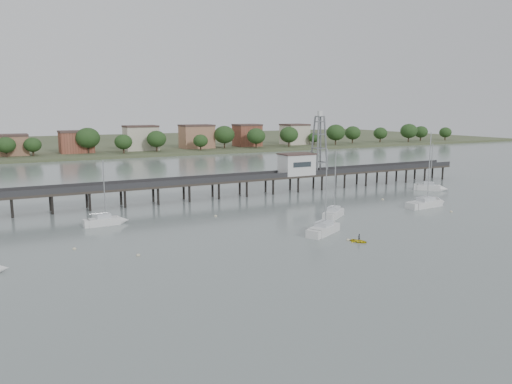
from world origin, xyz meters
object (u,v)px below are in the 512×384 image
yellow_dinghy (359,242)px  sailboat_d (431,203)px  lattice_tower (319,145)px  sailboat_b (110,221)px  sailboat_e (433,188)px  pier (201,183)px  sailboat_f (328,228)px  sailboat_c (336,213)px

yellow_dinghy → sailboat_d: bearing=-4.0°
lattice_tower → yellow_dinghy: 51.82m
sailboat_d → sailboat_b: 64.54m
sailboat_e → yellow_dinghy: size_ratio=4.74×
yellow_dinghy → sailboat_e: bearing=2.0°
pier → sailboat_e: 57.77m
lattice_tower → sailboat_b: 57.90m
sailboat_b → sailboat_f: sailboat_f is taller
sailboat_b → sailboat_f: size_ratio=0.81×
sailboat_c → sailboat_b: size_ratio=1.11×
yellow_dinghy → lattice_tower: bearing=32.3°
sailboat_e → lattice_tower: bearing=-165.5°
sailboat_f → lattice_tower: bearing=29.1°
pier → sailboat_d: sailboat_d is taller
sailboat_b → sailboat_e: sailboat_e is taller
pier → sailboat_e: size_ratio=12.26×
pier → lattice_tower: size_ratio=9.68×
lattice_tower → yellow_dinghy: size_ratio=6.00×
sailboat_d → sailboat_e: sailboat_d is taller
pier → sailboat_c: size_ratio=11.39×
pier → sailboat_b: size_ratio=12.66×
pier → sailboat_d: size_ratio=9.18×
sailboat_b → sailboat_f: (31.17, -21.71, -0.01)m
sailboat_d → sailboat_b: size_ratio=1.38×
sailboat_c → lattice_tower: bearing=24.7°
sailboat_d → pier: bearing=138.1°
sailboat_c → yellow_dinghy: 18.69m
sailboat_c → sailboat_b: (-39.52, 12.36, 0.01)m
sailboat_f → yellow_dinghy: bearing=-115.7°
pier → yellow_dinghy: 45.94m
sailboat_d → sailboat_b: sailboat_d is taller
pier → sailboat_c: sailboat_c is taller
sailboat_c → sailboat_d: bearing=-39.7°
sailboat_d → yellow_dinghy: sailboat_d is taller
sailboat_c → pier: bearing=83.2°
sailboat_b → yellow_dinghy: 43.04m
pier → sailboat_f: 38.44m
sailboat_e → sailboat_f: 52.90m
sailboat_c → yellow_dinghy: size_ratio=5.10×
sailboat_b → sailboat_d: bearing=-15.5°
sailboat_e → sailboat_f: sailboat_f is taller
sailboat_d → yellow_dinghy: size_ratio=6.33×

